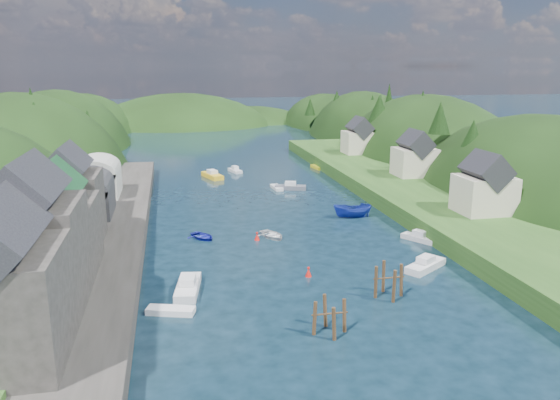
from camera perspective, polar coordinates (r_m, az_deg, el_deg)
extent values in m
plane|color=black|center=(96.52, -2.60, 0.75)|extent=(600.00, 600.00, 0.00)
ellipsoid|color=black|center=(125.68, -25.18, -1.76)|extent=(44.00, 75.56, 52.00)
ellipsoid|color=black|center=(166.57, -21.87, 2.35)|extent=(44.00, 75.56, 48.19)
ellipsoid|color=black|center=(207.20, -19.93, 5.04)|extent=(44.00, 75.56, 39.00)
ellipsoid|color=black|center=(100.07, 25.74, -4.80)|extent=(36.00, 75.56, 44.49)
ellipsoid|color=black|center=(135.43, 14.87, 0.46)|extent=(36.00, 75.56, 48.00)
ellipsoid|color=black|center=(174.06, 8.68, 3.86)|extent=(36.00, 75.56, 44.49)
ellipsoid|color=black|center=(213.29, 4.83, 6.19)|extent=(36.00, 75.56, 36.00)
ellipsoid|color=black|center=(215.32, -10.21, 5.10)|extent=(80.00, 60.00, 44.00)
ellipsoid|color=black|center=(227.78, -3.18, 5.25)|extent=(70.00, 56.00, 36.00)
cone|color=black|center=(111.21, -24.24, 7.89)|extent=(4.73, 4.73, 5.75)
cone|color=black|center=(119.32, -24.49, 8.71)|extent=(4.34, 4.34, 8.22)
cone|color=black|center=(130.43, -23.16, 6.88)|extent=(5.28, 5.28, 5.42)
cone|color=black|center=(142.66, -23.06, 8.75)|extent=(4.77, 4.77, 5.72)
cone|color=black|center=(145.03, -19.45, 7.82)|extent=(4.07, 4.07, 5.28)
cone|color=black|center=(164.35, -21.41, 8.75)|extent=(4.56, 4.56, 8.57)
cone|color=black|center=(171.08, -21.44, 8.21)|extent=(4.75, 4.75, 5.14)
cone|color=black|center=(183.90, -20.01, 9.06)|extent=(4.27, 4.27, 7.65)
cone|color=black|center=(93.73, 25.46, 5.67)|extent=(5.03, 5.03, 5.75)
cone|color=black|center=(95.65, 19.46, 5.93)|extent=(5.29, 5.29, 6.70)
cone|color=black|center=(106.85, 16.38, 8.27)|extent=(4.07, 4.07, 6.02)
cone|color=black|center=(118.60, 16.92, 6.74)|extent=(3.40, 3.40, 6.28)
cone|color=black|center=(130.91, 14.61, 8.99)|extent=(4.94, 4.94, 9.53)
cone|color=black|center=(131.44, 10.35, 9.45)|extent=(5.25, 5.25, 6.52)
cone|color=black|center=(145.08, 11.30, 10.09)|extent=(3.36, 3.36, 9.17)
cone|color=black|center=(158.80, 9.62, 9.58)|extent=(4.57, 4.57, 6.91)
cone|color=black|center=(170.04, 8.44, 9.27)|extent=(3.59, 3.59, 5.65)
cone|color=black|center=(177.04, 5.95, 10.39)|extent=(4.14, 4.14, 5.75)
cone|color=black|center=(186.80, 3.16, 9.69)|extent=(3.83, 3.83, 5.58)
cube|color=#2D2B28|center=(66.96, -19.20, -5.07)|extent=(12.00, 110.00, 2.00)
cube|color=#234719|center=(68.24, -25.06, -5.05)|extent=(12.00, 110.00, 2.50)
cube|color=#2D2B28|center=(41.80, -27.05, -9.97)|extent=(8.00, 9.00, 8.00)
cube|color=#2D2B28|center=(49.77, -24.45, -5.36)|extent=(8.00, 9.00, 9.00)
cube|color=black|center=(48.37, -25.09, 0.77)|extent=(5.88, 9.36, 5.88)
cube|color=#2D2B28|center=(58.45, -22.47, -3.45)|extent=(8.00, 9.00, 7.00)
cube|color=#1E592D|center=(57.37, -22.88, 0.81)|extent=(5.88, 9.36, 5.88)
cube|color=#2D2B28|center=(66.86, -21.12, -0.79)|extent=(7.00, 8.00, 8.00)
cube|color=black|center=(65.88, -21.48, 3.28)|extent=(5.15, 8.32, 5.15)
cube|color=#2D2D30|center=(78.83, -19.62, -0.05)|extent=(7.00, 9.00, 4.00)
cylinder|color=#2D2D30|center=(78.41, -19.74, 1.37)|extent=(7.00, 9.00, 7.00)
cube|color=#B2B2A8|center=(90.45, -18.62, 1.74)|extent=(7.00, 9.00, 4.00)
cylinder|color=#B2B2A8|center=(90.08, -18.71, 2.98)|extent=(7.00, 9.00, 7.00)
cube|color=#234719|center=(94.08, 13.60, 0.77)|extent=(16.00, 120.00, 2.40)
cube|color=beige|center=(78.82, 20.54, 0.55)|extent=(7.00, 6.00, 5.00)
cube|color=black|center=(78.17, 20.75, 2.93)|extent=(5.15, 6.24, 5.15)
cube|color=beige|center=(102.15, 13.88, 3.89)|extent=(7.00, 6.00, 5.00)
cube|color=black|center=(101.65, 13.99, 5.74)|extent=(5.15, 6.24, 5.15)
cube|color=beige|center=(126.44, 8.27, 5.99)|extent=(7.00, 6.00, 5.00)
cube|color=black|center=(126.04, 8.33, 7.49)|extent=(5.15, 6.24, 5.15)
cylinder|color=#382314|center=(47.15, 6.74, -12.23)|extent=(0.32, 0.32, 3.52)
cylinder|color=#382314|center=(47.91, 4.75, -11.74)|extent=(0.32, 0.32, 3.52)
cylinder|color=#382314|center=(46.47, 3.63, -12.57)|extent=(0.32, 0.32, 3.52)
cylinder|color=#382314|center=(45.69, 5.67, -13.10)|extent=(0.32, 0.32, 3.52)
cylinder|color=#382314|center=(46.54, 5.21, -11.75)|extent=(3.11, 0.16, 0.16)
cylinder|color=#382314|center=(54.76, 12.55, -8.46)|extent=(0.32, 0.32, 3.89)
cylinder|color=#382314|center=(55.38, 10.75, -8.11)|extent=(0.32, 0.32, 3.89)
cylinder|color=#382314|center=(53.79, 9.97, -8.74)|extent=(0.32, 0.32, 3.89)
cylinder|color=#382314|center=(53.16, 11.82, -9.11)|extent=(0.32, 0.32, 3.89)
cylinder|color=#382314|center=(54.03, 11.31, -7.98)|extent=(3.14, 0.16, 0.16)
cone|color=red|center=(58.58, 2.99, -7.57)|extent=(0.70, 0.70, 0.90)
sphere|color=red|center=(58.40, 3.00, -7.11)|extent=(0.30, 0.30, 0.30)
cone|color=red|center=(70.36, -2.42, -3.86)|extent=(0.70, 0.70, 0.90)
sphere|color=red|center=(70.21, -2.42, -3.47)|extent=(0.30, 0.30, 0.30)
cube|color=#575A64|center=(99.03, 1.09, 1.30)|extent=(5.92, 3.36, 0.79)
cube|color=silver|center=(98.86, 1.10, 1.75)|extent=(2.25, 1.80, 0.70)
imported|color=#1C319C|center=(81.11, 7.57, -1.18)|extent=(5.90, 2.43, 2.25)
cube|color=gold|center=(119.72, 3.93, 3.43)|extent=(2.13, 4.75, 0.64)
cube|color=yellow|center=(110.27, -7.08, 2.52)|extent=(4.14, 6.96, 0.93)
cube|color=silver|center=(110.10, -7.10, 2.96)|extent=(2.18, 2.67, 0.70)
cube|color=silver|center=(115.73, -4.71, 3.05)|extent=(2.73, 4.85, 0.64)
cube|color=silver|center=(115.60, -4.72, 3.40)|extent=(1.47, 1.84, 0.70)
cube|color=silver|center=(99.42, -0.34, 1.30)|extent=(1.73, 4.30, 0.59)
cube|color=silver|center=(72.32, 14.37, -3.92)|extent=(3.86, 4.81, 0.66)
cube|color=silver|center=(72.11, 14.40, -3.38)|extent=(1.81, 1.98, 0.70)
cube|color=silver|center=(62.66, 14.95, -6.67)|extent=(5.82, 4.84, 0.81)
cube|color=silver|center=(62.39, 15.00, -5.99)|extent=(2.42, 2.24, 0.70)
cube|color=silver|center=(55.59, -9.60, -9.02)|extent=(2.99, 6.54, 0.88)
cube|color=silver|center=(55.28, -9.63, -8.22)|extent=(1.77, 2.40, 0.70)
imported|color=silver|center=(71.49, -0.82, -3.68)|extent=(4.60, 5.27, 0.91)
imported|color=#1B2197|center=(71.72, -8.09, -3.78)|extent=(4.72, 5.09, 0.86)
cube|color=silver|center=(51.28, -11.36, -11.28)|extent=(4.54, 2.63, 0.60)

